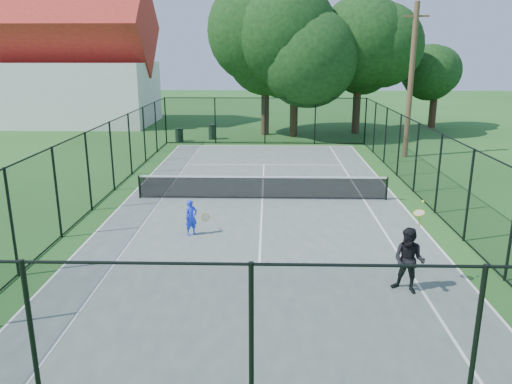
{
  "coord_description": "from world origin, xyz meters",
  "views": [
    {
      "loc": [
        0.23,
        -19.43,
        5.83
      ],
      "look_at": [
        -0.18,
        -3.0,
        1.2
      ],
      "focal_mm": 35.0,
      "sensor_mm": 36.0,
      "label": 1
    }
  ],
  "objects_px": {
    "trash_bin_right": "(212,132)",
    "player_blue": "(191,218)",
    "utility_pole": "(411,81)",
    "player_black": "(409,260)",
    "trash_bin_left": "(179,135)",
    "tennis_net": "(262,187)"
  },
  "relations": [
    {
      "from": "trash_bin_right",
      "to": "player_blue",
      "type": "xyz_separation_m",
      "value": [
        1.39,
        -18.83,
        0.13
      ]
    },
    {
      "from": "utility_pole",
      "to": "player_black",
      "type": "relative_size",
      "value": 3.73
    },
    {
      "from": "trash_bin_right",
      "to": "player_blue",
      "type": "distance_m",
      "value": 18.88
    },
    {
      "from": "trash_bin_right",
      "to": "utility_pole",
      "type": "distance_m",
      "value": 13.57
    },
    {
      "from": "trash_bin_left",
      "to": "player_black",
      "type": "bearing_deg",
      "value": -66.42
    },
    {
      "from": "trash_bin_left",
      "to": "player_black",
      "type": "distance_m",
      "value": 23.68
    },
    {
      "from": "tennis_net",
      "to": "utility_pole",
      "type": "bearing_deg",
      "value": 48.0
    },
    {
      "from": "trash_bin_left",
      "to": "utility_pole",
      "type": "bearing_deg",
      "value": -18.65
    },
    {
      "from": "tennis_net",
      "to": "player_blue",
      "type": "height_order",
      "value": "player_blue"
    },
    {
      "from": "utility_pole",
      "to": "player_blue",
      "type": "relative_size",
      "value": 7.13
    },
    {
      "from": "utility_pole",
      "to": "player_blue",
      "type": "distance_m",
      "value": 17.13
    },
    {
      "from": "trash_bin_left",
      "to": "trash_bin_right",
      "type": "xyz_separation_m",
      "value": [
        2.13,
        0.98,
        0.06
      ]
    },
    {
      "from": "trash_bin_right",
      "to": "player_black",
      "type": "height_order",
      "value": "player_black"
    },
    {
      "from": "utility_pole",
      "to": "player_blue",
      "type": "xyz_separation_m",
      "value": [
        -10.35,
        -13.16,
        -3.63
      ]
    },
    {
      "from": "player_black",
      "to": "trash_bin_right",
      "type": "bearing_deg",
      "value": 107.94
    },
    {
      "from": "player_blue",
      "to": "player_black",
      "type": "relative_size",
      "value": 0.52
    },
    {
      "from": "trash_bin_right",
      "to": "player_blue",
      "type": "bearing_deg",
      "value": -85.78
    },
    {
      "from": "player_blue",
      "to": "trash_bin_left",
      "type": "bearing_deg",
      "value": 101.14
    },
    {
      "from": "player_blue",
      "to": "utility_pole",
      "type": "bearing_deg",
      "value": 51.81
    },
    {
      "from": "trash_bin_right",
      "to": "player_blue",
      "type": "height_order",
      "value": "player_blue"
    },
    {
      "from": "tennis_net",
      "to": "trash_bin_left",
      "type": "xyz_separation_m",
      "value": [
        -5.76,
        13.68,
        -0.12
      ]
    },
    {
      "from": "trash_bin_right",
      "to": "player_black",
      "type": "distance_m",
      "value": 23.84
    }
  ]
}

